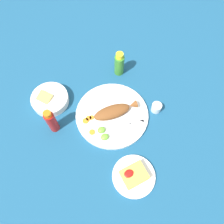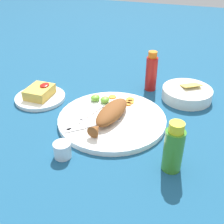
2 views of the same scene
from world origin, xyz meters
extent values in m
plane|color=navy|center=(0.00, 0.00, 0.00)|extent=(4.00, 4.00, 0.00)
cylinder|color=white|center=(0.00, 0.00, 0.01)|extent=(0.36, 0.36, 0.02)
ellipsoid|color=brown|center=(0.00, 0.00, 0.04)|extent=(0.19, 0.09, 0.04)
cone|color=brown|center=(-0.11, 0.01, 0.04)|extent=(0.04, 0.04, 0.04)
cube|color=silver|center=(-0.05, 0.01, 0.02)|extent=(0.08, 0.09, 0.00)
cube|color=silver|center=(-0.11, 0.08, 0.02)|extent=(0.06, 0.07, 0.00)
cube|color=silver|center=(0.00, 0.07, 0.02)|extent=(0.11, 0.04, 0.00)
cube|color=silver|center=(-0.08, 0.10, 0.02)|extent=(0.07, 0.04, 0.00)
cylinder|color=orange|center=(0.11, -0.03, 0.02)|extent=(0.03, 0.03, 0.00)
cylinder|color=orange|center=(0.13, -0.02, 0.02)|extent=(0.03, 0.03, 0.00)
cylinder|color=orange|center=(0.10, -0.03, 0.02)|extent=(0.02, 0.02, 0.00)
cylinder|color=orange|center=(0.13, 0.04, 0.02)|extent=(0.03, 0.03, 0.00)
ellipsoid|color=#6BB233|center=(0.09, 0.06, 0.03)|extent=(0.04, 0.03, 0.02)
ellipsoid|color=#6BB233|center=(0.09, 0.10, 0.03)|extent=(0.04, 0.03, 0.02)
cylinder|color=#B21914|center=(0.27, -0.07, 0.07)|extent=(0.05, 0.05, 0.13)
cylinder|color=orange|center=(0.27, -0.07, 0.15)|extent=(0.03, 0.03, 0.02)
cylinder|color=#3D8428|center=(-0.16, -0.22, 0.06)|extent=(0.05, 0.05, 0.12)
cylinder|color=yellow|center=(-0.16, -0.22, 0.13)|extent=(0.04, 0.04, 0.03)
cylinder|color=silver|center=(-0.21, 0.07, 0.02)|extent=(0.05, 0.05, 0.05)
cylinder|color=white|center=(-0.21, 0.07, 0.01)|extent=(0.04, 0.04, 0.02)
cylinder|color=white|center=(0.05, 0.31, 0.01)|extent=(0.19, 0.19, 0.01)
cube|color=gold|center=(0.05, 0.31, 0.03)|extent=(0.10, 0.08, 0.04)
ellipsoid|color=#AD140F|center=(0.07, 0.29, 0.05)|extent=(0.04, 0.03, 0.01)
cylinder|color=white|center=(0.24, -0.22, 0.02)|extent=(0.19, 0.19, 0.04)
cylinder|color=olive|center=(0.24, -0.22, 0.04)|extent=(0.16, 0.16, 0.02)
cube|color=gold|center=(0.27, -0.22, 0.05)|extent=(0.11, 0.10, 0.02)
camera|label=1|loc=(0.22, 0.43, 0.97)|focal=35.00mm
camera|label=2|loc=(-0.73, -0.26, 0.52)|focal=45.00mm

